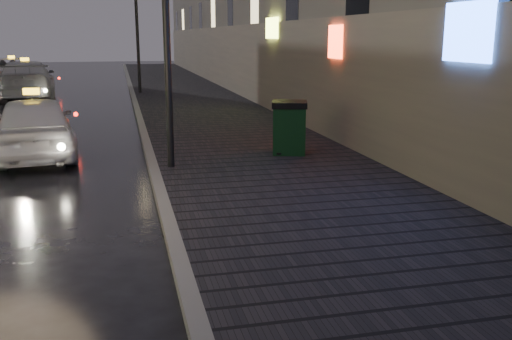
{
  "coord_description": "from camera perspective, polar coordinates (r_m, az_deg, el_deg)",
  "views": [
    {
      "loc": [
        0.9,
        -5.39,
        2.74
      ],
      "look_at": [
        2.77,
        2.41,
        0.85
      ],
      "focal_mm": 40.0,
      "sensor_mm": 36.0,
      "label": 1
    }
  ],
  "objects": [
    {
      "name": "trash_bin",
      "position": [
        12.84,
        3.35,
        4.31
      ],
      "size": [
        0.96,
        0.96,
        1.18
      ],
      "rotation": [
        0.0,
        0.0,
        -0.3
      ],
      "color": "black",
      "rests_on": "sidewalk"
    },
    {
      "name": "taxi_far",
      "position": [
        35.38,
        -23.15,
        9.02
      ],
      "size": [
        2.83,
        5.6,
        1.52
      ],
      "primitive_type": "imported",
      "rotation": [
        0.0,
        0.0,
        0.06
      ],
      "color": "white",
      "rests_on": "ground"
    },
    {
      "name": "curb",
      "position": [
        26.54,
        -12.18,
        7.22
      ],
      "size": [
        0.2,
        58.0,
        0.15
      ],
      "primitive_type": "cube",
      "color": "slate",
      "rests_on": "ground"
    },
    {
      "name": "ground",
      "position": [
        6.12,
        -21.06,
        -14.32
      ],
      "size": [
        120.0,
        120.0,
        0.0
      ],
      "primitive_type": "plane",
      "color": "black",
      "rests_on": "ground"
    },
    {
      "name": "sidewalk",
      "position": [
        26.7,
        -6.99,
        7.45
      ],
      "size": [
        4.6,
        58.0,
        0.15
      ],
      "primitive_type": "cube",
      "color": "black",
      "rests_on": "ground"
    },
    {
      "name": "taxi_near",
      "position": [
        14.03,
        -21.29,
        4.1
      ],
      "size": [
        2.26,
        4.45,
        1.45
      ],
      "primitive_type": "imported",
      "rotation": [
        0.0,
        0.0,
        3.28
      ],
      "color": "silver",
      "rests_on": "ground"
    },
    {
      "name": "lamp_far",
      "position": [
        27.42,
        -11.84,
        14.57
      ],
      "size": [
        0.36,
        0.36,
        5.28
      ],
      "color": "black",
      "rests_on": "sidewalk"
    },
    {
      "name": "taxi_mid",
      "position": [
        27.38,
        -21.97,
        8.34
      ],
      "size": [
        2.9,
        5.96,
        1.67
      ],
      "primitive_type": "imported",
      "rotation": [
        0.0,
        0.0,
        3.24
      ],
      "color": "silver",
      "rests_on": "ground"
    }
  ]
}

